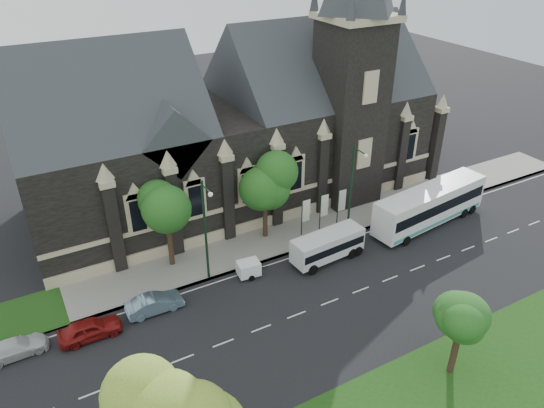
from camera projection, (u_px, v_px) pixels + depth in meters
ground at (297, 315)px, 38.40m from camera, size 160.00×160.00×0.00m
sidewalk at (241, 251)px, 45.60m from camera, size 80.00×5.00×0.15m
museum at (244, 122)px, 50.83m from camera, size 40.00×17.70×29.90m
tree_park_near at (181, 406)px, 23.60m from camera, size 4.42×4.42×8.56m
tree_park_east at (463, 315)px, 31.63m from camera, size 3.40×3.40×6.28m
tree_walk_right at (266, 180)px, 45.04m from camera, size 4.08×4.08×7.80m
tree_walk_left at (167, 205)px, 41.28m from camera, size 3.91×3.91×7.64m
street_lamp_near at (353, 186)px, 45.50m from camera, size 0.36×1.88×9.00m
street_lamp_mid at (206, 227)px, 39.60m from camera, size 0.36×1.88×9.00m
banner_flag_left at (305, 213)px, 46.73m from camera, size 0.90×0.10×4.00m
banner_flag_center at (323, 208)px, 47.57m from camera, size 0.90×0.10×4.00m
banner_flag_right at (341, 203)px, 48.42m from camera, size 0.90×0.10×4.00m
tour_coach at (430, 205)px, 48.76m from camera, size 13.12×4.20×3.76m
shuttle_bus at (328, 245)px, 43.88m from camera, size 6.72×2.76×2.54m
box_trailer at (249, 268)px, 42.14m from camera, size 2.66×1.57×1.39m
sedan at (155, 303)px, 38.46m from camera, size 4.28×1.53×1.41m
car_far_red at (90, 329)px, 36.05m from camera, size 4.39×1.80×1.49m
car_far_white at (15, 348)px, 34.65m from camera, size 4.28×1.84×1.23m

